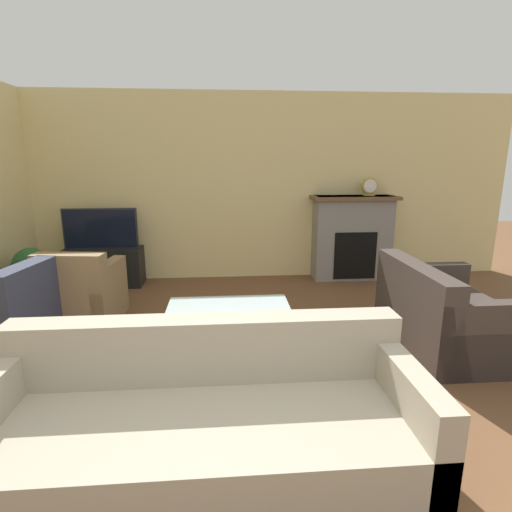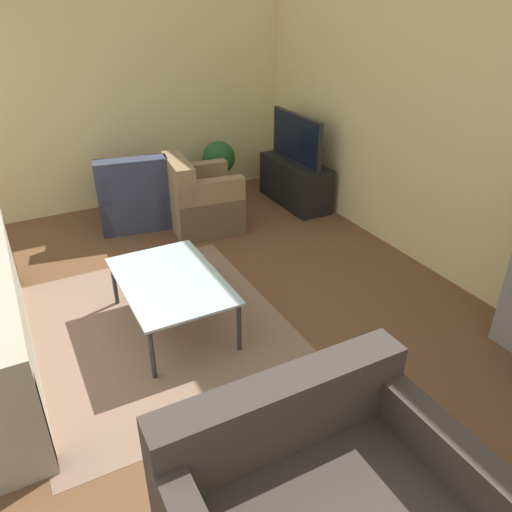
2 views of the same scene
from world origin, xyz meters
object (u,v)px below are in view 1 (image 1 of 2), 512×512
object	(u,v)px
tv	(101,229)
armchair_by_window	(5,318)
armchair_accent	(83,294)
couch_loveseat	(446,318)
coffee_table	(229,313)
potted_plant	(31,270)
mantel_clock	(369,186)
couch_sectional	(206,428)

from	to	relation	value
tv	armchair_by_window	size ratio (longest dim) A/B	1.15
tv	armchair_by_window	world-z (taller)	tv
armchair_accent	armchair_by_window	bearing A→B (deg)	57.41
couch_loveseat	coffee_table	distance (m)	2.07
tv	armchair_by_window	bearing A→B (deg)	-100.61
couch_loveseat	coffee_table	size ratio (longest dim) A/B	1.18
tv	potted_plant	xyz separation A→B (m)	(-0.64, -0.73, -0.38)
tv	mantel_clock	xyz separation A→B (m)	(3.84, 0.10, 0.55)
mantel_clock	potted_plant	bearing A→B (deg)	-169.52
tv	couch_sectional	xyz separation A→B (m)	(1.59, -3.66, -0.54)
armchair_accent	mantel_clock	size ratio (longest dim) A/B	3.16
couch_loveseat	mantel_clock	size ratio (longest dim) A/B	5.14
couch_sectional	coffee_table	size ratio (longest dim) A/B	2.10
couch_sectional	armchair_by_window	distance (m)	2.61
tv	couch_loveseat	size ratio (longest dim) A/B	0.75
mantel_clock	tv	bearing A→B (deg)	-178.55
couch_sectional	coffee_table	world-z (taller)	couch_sectional
couch_sectional	armchair_accent	xyz separation A→B (m)	(-1.45, 2.36, 0.02)
coffee_table	potted_plant	world-z (taller)	potted_plant
tv	mantel_clock	world-z (taller)	mantel_clock
couch_sectional	armchair_accent	world-z (taller)	same
coffee_table	tv	bearing A→B (deg)	128.26
tv	armchair_accent	distance (m)	1.41
couch_sectional	coffee_table	distance (m)	1.47
armchair_by_window	mantel_clock	bearing A→B (deg)	124.86
armchair_accent	coffee_table	size ratio (longest dim) A/B	0.72
couch_sectional	couch_loveseat	world-z (taller)	same
armchair_by_window	coffee_table	bearing A→B (deg)	91.53
couch_sectional	mantel_clock	distance (m)	4.51
armchair_by_window	mantel_clock	world-z (taller)	mantel_clock
potted_plant	couch_sectional	bearing A→B (deg)	-52.64
potted_plant	mantel_clock	distance (m)	4.65
couch_sectional	armchair_accent	distance (m)	2.77
coffee_table	potted_plant	distance (m)	2.81
armchair_by_window	armchair_accent	size ratio (longest dim) A/B	1.07
couch_loveseat	mantel_clock	bearing A→B (deg)	-0.55
couch_sectional	potted_plant	distance (m)	3.69
potted_plant	couch_loveseat	bearing A→B (deg)	-18.56
tv	potted_plant	size ratio (longest dim) A/B	1.40
coffee_table	potted_plant	bearing A→B (deg)	148.23
potted_plant	mantel_clock	size ratio (longest dim) A/B	2.76
armchair_by_window	armchair_accent	xyz separation A→B (m)	(0.51, 0.62, 0.00)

